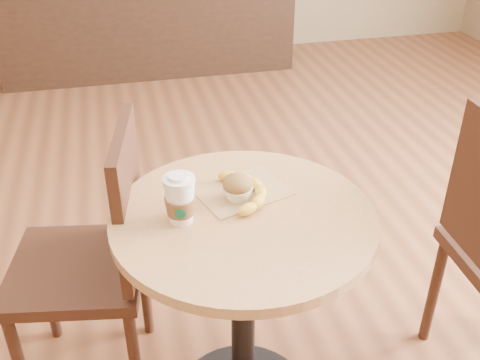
{
  "coord_description": "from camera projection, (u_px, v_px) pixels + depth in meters",
  "views": [
    {
      "loc": [
        -0.31,
        -1.22,
        1.58
      ],
      "look_at": [
        -0.02,
        -0.02,
        0.83
      ],
      "focal_mm": 42.0,
      "sensor_mm": 36.0,
      "label": 1
    }
  ],
  "objects": [
    {
      "name": "chair_left",
      "position": [
        96.0,
        255.0,
        1.7
      ],
      "size": [
        0.47,
        0.47,
        0.92
      ],
      "rotation": [
        0.0,
        0.0,
        -1.74
      ],
      "color": "#371D13",
      "rests_on": "ground"
    },
    {
      "name": "muffin",
      "position": [
        238.0,
        187.0,
        1.49
      ],
      "size": [
        0.08,
        0.08,
        0.07
      ],
      "color": "silver",
      "rests_on": "kraft_bag"
    },
    {
      "name": "service_counter",
      "position": [
        145.0,
        2.0,
        4.27
      ],
      "size": [
        2.3,
        0.65,
        1.04
      ],
      "color": "black",
      "rests_on": "ground"
    },
    {
      "name": "kraft_bag",
      "position": [
        242.0,
        191.0,
        1.55
      ],
      "size": [
        0.28,
        0.24,
        0.0
      ],
      "primitive_type": "cube",
      "rotation": [
        0.0,
        0.0,
        0.31
      ],
      "color": "#A47E4F",
      "rests_on": "cafe_table"
    },
    {
      "name": "coffee_cup",
      "position": [
        180.0,
        201.0,
        1.4
      ],
      "size": [
        0.08,
        0.08,
        0.14
      ],
      "rotation": [
        0.0,
        0.0,
        -0.15
      ],
      "color": "silver",
      "rests_on": "cafe_table"
    },
    {
      "name": "banana",
      "position": [
        247.0,
        191.0,
        1.52
      ],
      "size": [
        0.13,
        0.24,
        0.03
      ],
      "primitive_type": null,
      "rotation": [
        0.0,
        0.0,
        -0.02
      ],
      "color": "gold",
      "rests_on": "kraft_bag"
    },
    {
      "name": "cafe_table",
      "position": [
        243.0,
        278.0,
        1.57
      ],
      "size": [
        0.69,
        0.69,
        0.75
      ],
      "color": "black",
      "rests_on": "ground"
    }
  ]
}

